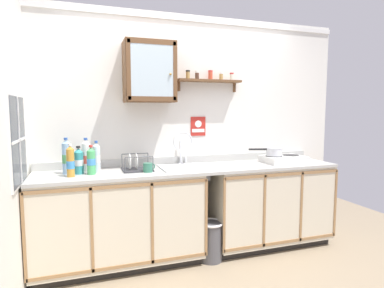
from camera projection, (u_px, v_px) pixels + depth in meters
name	position (u px, v px, depth m)	size (l,w,h in m)	color
floor	(206.00, 270.00, 3.05)	(6.11, 6.11, 0.00)	gray
back_wall	(185.00, 132.00, 3.55)	(3.71, 0.07, 2.51)	silver
side_wall_left	(1.00, 147.00, 2.16)	(0.05, 3.44, 2.51)	silver
lower_cabinet_run	(119.00, 220.00, 3.10)	(1.58, 0.59, 0.89)	black
lower_cabinet_run_right	(268.00, 205.00, 3.62)	(1.35, 0.59, 0.89)	black
countertop	(194.00, 169.00, 3.29)	(3.07, 0.61, 0.03)	#B2B2AD
backsplash	(186.00, 160.00, 3.55)	(3.07, 0.02, 0.08)	#B2B2AD
sink	(184.00, 167.00, 3.30)	(0.49, 0.47, 0.47)	silver
hot_plate_stove	(284.00, 159.00, 3.62)	(0.45, 0.34, 0.08)	silver
saucepan	(273.00, 151.00, 3.60)	(0.37, 0.18, 0.09)	silver
bottle_soda_green_0	(91.00, 161.00, 2.93)	(0.08, 0.08, 0.27)	#4CB266
bottle_detergent_teal_1	(79.00, 161.00, 2.95)	(0.09, 0.09, 0.26)	teal
bottle_water_blue_2	(66.00, 157.00, 2.94)	(0.08, 0.08, 0.33)	#8CB7E0
bottle_juice_amber_3	(70.00, 162.00, 2.82)	(0.07, 0.07, 0.29)	gold
bottle_opaque_white_4	(86.00, 157.00, 3.05)	(0.08, 0.08, 0.32)	white
bottle_water_clear_5	(96.00, 158.00, 3.03)	(0.07, 0.07, 0.30)	silver
dish_rack	(136.00, 167.00, 3.14)	(0.28, 0.27, 0.16)	#333338
mug	(148.00, 167.00, 3.04)	(0.12, 0.09, 0.09)	#337259
wall_cabinet	(149.00, 72.00, 3.19)	(0.49, 0.32, 0.59)	brown
spice_shelf	(209.00, 80.00, 3.48)	(0.71, 0.14, 0.22)	brown
warning_sign	(198.00, 126.00, 3.56)	(0.17, 0.01, 0.21)	#B2261E
window	(17.00, 140.00, 2.53)	(0.03, 0.60, 0.72)	#262D38
trash_bin	(211.00, 240.00, 3.23)	(0.26, 0.26, 0.40)	#4C4C51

